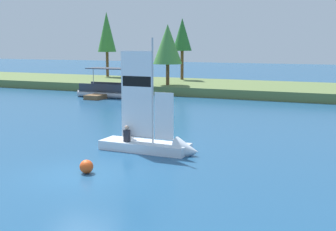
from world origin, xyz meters
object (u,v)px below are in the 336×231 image
shoreline_tree_midleft (182,35)px  channel_buoy (86,167)px  shoreline_tree_left (107,32)px  pontoon_boat (109,90)px  shoreline_tree_centre (168,44)px  sailboat (159,144)px  wooden_dock (108,94)px

shoreline_tree_midleft → channel_buoy: size_ratio=12.98×
shoreline_tree_left → pontoon_boat: (7.77, -12.55, -5.71)m
channel_buoy → pontoon_boat: bearing=119.1°
shoreline_tree_centre → channel_buoy: bearing=-72.6°
shoreline_tree_centre → sailboat: bearing=-67.1°
shoreline_tree_midleft → sailboat: shoreline_tree_midleft is taller
sailboat → channel_buoy: (-1.16, -4.26, -0.12)m
shoreline_tree_left → shoreline_tree_midleft: (10.40, -0.59, -0.41)m
wooden_dock → sailboat: bearing=-53.0°
shoreline_tree_left → channel_buoy: shoreline_tree_left is taller
channel_buoy → shoreline_tree_left: bearing=120.1°
shoreline_tree_midleft → shoreline_tree_centre: 7.07m
wooden_dock → channel_buoy: bearing=-60.7°
shoreline_tree_left → wooden_dock: 15.59m
wooden_dock → shoreline_tree_midleft: bearing=75.9°
sailboat → channel_buoy: bearing=-104.4°
shoreline_tree_midleft → wooden_dock: (-2.91, -11.61, -5.75)m
shoreline_tree_midleft → channel_buoy: bearing=-74.0°
wooden_dock → channel_buoy: (12.74, -22.70, 0.07)m
shoreline_tree_centre → wooden_dock: shoreline_tree_centre is taller
sailboat → pontoon_boat: size_ratio=0.99×
shoreline_tree_midleft → wooden_dock: shoreline_tree_midleft is taller
shoreline_tree_midleft → channel_buoy: 36.14m
shoreline_tree_left → channel_buoy: bearing=-59.9°
pontoon_boat → channel_buoy: bearing=-60.6°
shoreline_tree_left → pontoon_boat: 15.83m
shoreline_tree_left → shoreline_tree_centre: 13.89m
shoreline_tree_midleft → channel_buoy: shoreline_tree_midleft is taller
shoreline_tree_midleft → wooden_dock: bearing=-104.1°
pontoon_boat → wooden_dock: bearing=129.2°
shoreline_tree_centre → wooden_dock: bearing=-131.1°
shoreline_tree_midleft → shoreline_tree_centre: shoreline_tree_midleft is taller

